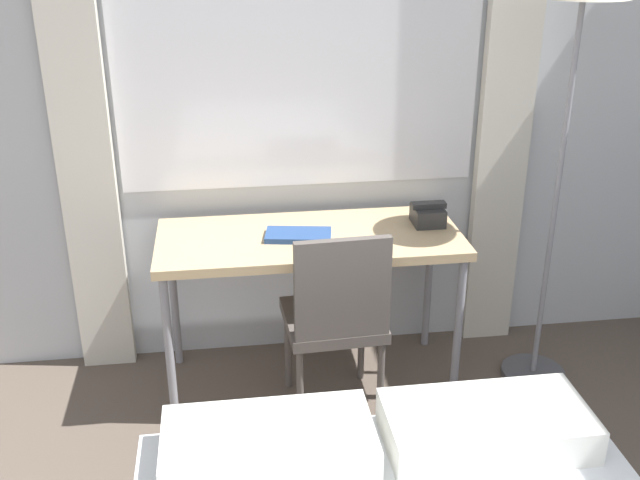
{
  "coord_description": "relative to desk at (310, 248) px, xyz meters",
  "views": [
    {
      "loc": [
        -0.31,
        0.02,
        1.99
      ],
      "look_at": [
        0.03,
        2.54,
        0.88
      ],
      "focal_mm": 42.0,
      "sensor_mm": 36.0,
      "label": 1
    }
  ],
  "objects": [
    {
      "name": "book",
      "position": [
        -0.05,
        -0.02,
        0.07
      ],
      "size": [
        0.3,
        0.19,
        0.02
      ],
      "rotation": [
        0.0,
        0.0,
        -0.17
      ],
      "color": "navy",
      "rests_on": "desk"
    },
    {
      "name": "desk_chair",
      "position": [
        0.08,
        -0.26,
        -0.18
      ],
      "size": [
        0.42,
        0.42,
        0.87
      ],
      "rotation": [
        0.0,
        0.0,
        0.05
      ],
      "color": "#59514C",
      "rests_on": "ground_plane"
    },
    {
      "name": "standing_lamp",
      "position": [
        1.04,
        -0.11,
        1.0
      ],
      "size": [
        0.36,
        0.36,
        1.95
      ],
      "color": "#4C4C51",
      "rests_on": "ground_plane"
    },
    {
      "name": "wall_back_with_window",
      "position": [
        -0.04,
        0.35,
        0.68
      ],
      "size": [
        5.02,
        0.13,
        2.7
      ],
      "color": "silver",
      "rests_on": "ground_plane"
    },
    {
      "name": "desk",
      "position": [
        0.0,
        0.0,
        0.0
      ],
      "size": [
        1.3,
        0.56,
        0.73
      ],
      "color": "tan",
      "rests_on": "ground_plane"
    },
    {
      "name": "telephone",
      "position": [
        0.53,
        0.05,
        0.11
      ],
      "size": [
        0.15,
        0.14,
        0.1
      ],
      "color": "#2D2D2D",
      "rests_on": "desk"
    }
  ]
}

